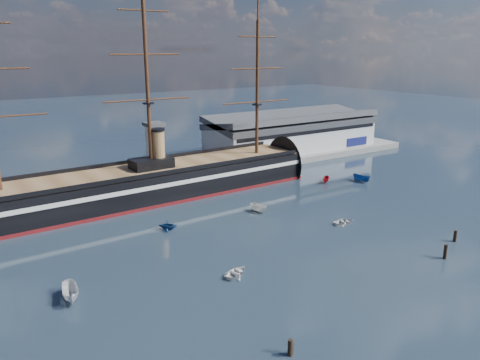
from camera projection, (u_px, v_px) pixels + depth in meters
ground at (205, 218)px, 104.12m from camera, size 600.00×600.00×0.00m
quay at (175, 176)px, 138.37m from camera, size 180.00×18.00×2.00m
warehouse at (292, 132)px, 164.87m from camera, size 63.00×21.00×11.60m
quay_tower at (155, 148)px, 129.62m from camera, size 5.00×5.00×15.00m
warship at (138, 185)px, 115.19m from camera, size 113.13×19.13×53.94m
motorboat_a at (71, 300)px, 69.98m from camera, size 7.56×3.79×2.89m
motorboat_b at (237, 275)px, 77.77m from camera, size 2.33×3.29×1.43m
motorboat_c at (259, 212)px, 107.81m from camera, size 6.19×3.02×2.37m
motorboat_d at (168, 230)px, 97.34m from camera, size 6.11×6.48×2.29m
motorboat_e at (344, 224)px, 100.59m from camera, size 1.58×3.13×1.40m
motorboat_f at (361, 182)px, 132.47m from camera, size 6.80×3.31×2.61m
motorboat_g at (326, 183)px, 131.75m from camera, size 4.64×5.08×2.02m
piling_near_left at (290, 355)px, 57.34m from camera, size 0.64×0.64×2.91m
piling_near_right at (444, 259)px, 83.87m from camera, size 0.64×0.64×3.41m
piling_far_right at (454, 242)px, 91.32m from camera, size 0.64×0.64×3.03m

